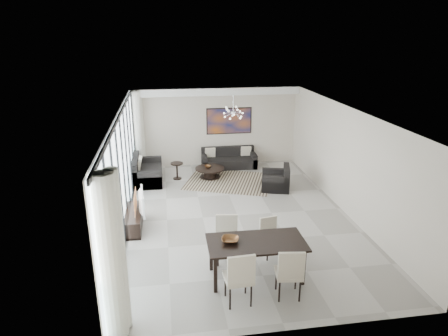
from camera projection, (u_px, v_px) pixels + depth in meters
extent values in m
cube|color=#A8A39B|center=(237.00, 215.00, 10.96)|extent=(6.00, 9.00, 0.02)
cube|color=white|center=(239.00, 111.00, 10.02)|extent=(6.00, 9.00, 0.02)
cube|color=beige|center=(216.00, 127.00, 14.68)|extent=(6.00, 0.02, 2.90)
cube|color=beige|center=(290.00, 256.00, 6.30)|extent=(6.00, 0.02, 2.90)
cube|color=beige|center=(345.00, 160.00, 10.92)|extent=(0.02, 9.00, 2.90)
cube|color=white|center=(122.00, 171.00, 10.06)|extent=(0.01, 8.95, 2.85)
cube|color=black|center=(119.00, 116.00, 9.61)|extent=(0.04, 8.95, 0.10)
cube|color=black|center=(128.00, 222.00, 10.54)|extent=(0.04, 8.95, 0.06)
cube|color=black|center=(103.00, 254.00, 6.34)|extent=(0.04, 0.05, 2.88)
cube|color=black|center=(110.00, 226.00, 7.27)|extent=(0.04, 0.05, 2.88)
cube|color=black|center=(116.00, 203.00, 8.20)|extent=(0.04, 0.05, 2.88)
cube|color=black|center=(120.00, 186.00, 9.14)|extent=(0.04, 0.05, 2.88)
cube|color=black|center=(124.00, 171.00, 10.07)|extent=(0.04, 0.05, 2.88)
cube|color=black|center=(127.00, 159.00, 11.00)|extent=(0.04, 0.05, 2.88)
cube|color=black|center=(129.00, 149.00, 11.94)|extent=(0.04, 0.05, 2.88)
cube|color=black|center=(132.00, 140.00, 12.87)|extent=(0.04, 0.05, 2.88)
cube|color=black|center=(133.00, 133.00, 13.81)|extent=(0.04, 0.05, 2.88)
cylinder|color=white|center=(111.00, 259.00, 6.22)|extent=(0.36, 0.36, 2.85)
cylinder|color=white|center=(138.00, 132.00, 13.97)|extent=(0.36, 0.36, 2.85)
cube|color=white|center=(216.00, 91.00, 14.07)|extent=(5.98, 0.40, 0.26)
cube|color=#AF5518|center=(229.00, 121.00, 14.67)|extent=(1.68, 0.04, 0.98)
cylinder|color=silver|center=(233.00, 104.00, 12.48)|extent=(0.02, 0.02, 0.55)
sphere|color=silver|center=(233.00, 113.00, 12.57)|extent=(0.12, 0.12, 0.12)
cube|color=black|center=(229.00, 181.00, 13.42)|extent=(3.33, 2.95, 0.01)
cylinder|color=black|center=(210.00, 168.00, 13.67)|extent=(1.00, 1.00, 0.04)
cylinder|color=black|center=(210.00, 173.00, 13.73)|extent=(0.44, 0.44, 0.31)
cylinder|color=black|center=(210.00, 177.00, 13.77)|extent=(0.70, 0.70, 0.03)
imported|color=brown|center=(208.00, 166.00, 13.69)|extent=(0.27, 0.27, 0.07)
cube|color=black|center=(229.00, 163.00, 14.72)|extent=(1.98, 0.81, 0.36)
cube|color=black|center=(228.00, 151.00, 14.91)|extent=(1.98, 0.16, 0.36)
cube|color=black|center=(205.00, 162.00, 14.57)|extent=(0.16, 0.81, 0.52)
cube|color=black|center=(253.00, 160.00, 14.83)|extent=(0.16, 0.81, 0.52)
cube|color=black|center=(148.00, 175.00, 13.39)|extent=(0.95, 1.69, 0.42)
cube|color=black|center=(135.00, 164.00, 13.19)|extent=(0.19, 1.69, 0.42)
cube|color=black|center=(147.00, 180.00, 12.65)|extent=(0.95, 0.19, 0.61)
cube|color=black|center=(148.00, 165.00, 14.06)|extent=(0.95, 0.19, 0.61)
cube|color=black|center=(275.00, 183.00, 12.74)|extent=(1.06, 1.09, 0.38)
cube|color=black|center=(287.00, 172.00, 12.58)|extent=(0.40, 0.92, 0.38)
cube|color=black|center=(275.00, 177.00, 13.06)|extent=(0.87, 0.39, 0.55)
cube|color=black|center=(276.00, 185.00, 12.37)|extent=(0.87, 0.39, 0.55)
cylinder|color=black|center=(177.00, 163.00, 13.47)|extent=(0.42, 0.42, 0.04)
cylinder|color=black|center=(177.00, 171.00, 13.56)|extent=(0.06, 0.06, 0.52)
cylinder|color=black|center=(177.00, 178.00, 13.64)|extent=(0.29, 0.29, 0.03)
cube|color=black|center=(134.00, 220.00, 10.22)|extent=(0.40, 1.41, 0.44)
imported|color=gray|center=(139.00, 202.00, 10.06)|extent=(0.21, 0.98, 0.56)
cube|color=black|center=(256.00, 243.00, 7.98)|extent=(1.98, 1.01, 0.04)
cube|color=black|center=(215.00, 275.00, 7.64)|extent=(0.07, 0.07, 0.78)
cube|color=black|center=(211.00, 254.00, 8.36)|extent=(0.07, 0.07, 0.78)
cube|color=black|center=(303.00, 267.00, 7.87)|extent=(0.07, 0.07, 0.78)
cube|color=black|center=(292.00, 248.00, 8.59)|extent=(0.07, 0.07, 0.78)
cube|color=beige|center=(238.00, 278.00, 7.33)|extent=(0.54, 0.54, 0.07)
cube|color=beige|center=(241.00, 271.00, 7.04)|extent=(0.51, 0.08, 0.62)
cylinder|color=black|center=(225.00, 285.00, 7.57)|extent=(0.04, 0.04, 0.47)
cylinder|color=black|center=(251.00, 296.00, 7.28)|extent=(0.04, 0.04, 0.47)
cube|color=beige|center=(288.00, 273.00, 7.51)|extent=(0.55, 0.55, 0.06)
cube|color=beige|center=(291.00, 267.00, 7.22)|extent=(0.49, 0.11, 0.60)
cylinder|color=black|center=(276.00, 279.00, 7.77)|extent=(0.04, 0.04, 0.46)
cylinder|color=black|center=(300.00, 291.00, 7.42)|extent=(0.04, 0.04, 0.46)
cube|color=beige|center=(227.00, 242.00, 8.63)|extent=(0.54, 0.54, 0.06)
cube|color=beige|center=(227.00, 227.00, 8.74)|extent=(0.48, 0.12, 0.58)
cylinder|color=black|center=(235.00, 257.00, 8.54)|extent=(0.04, 0.04, 0.44)
cylinder|color=black|center=(218.00, 248.00, 8.89)|extent=(0.04, 0.04, 0.44)
cube|color=beige|center=(271.00, 240.00, 8.88)|extent=(0.48, 0.48, 0.05)
cube|color=beige|center=(268.00, 227.00, 8.96)|extent=(0.41, 0.12, 0.50)
cylinder|color=black|center=(280.00, 250.00, 8.86)|extent=(0.04, 0.04, 0.38)
cylinder|color=black|center=(261.00, 246.00, 9.04)|extent=(0.04, 0.04, 0.38)
imported|color=brown|center=(230.00, 240.00, 7.95)|extent=(0.42, 0.42, 0.08)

